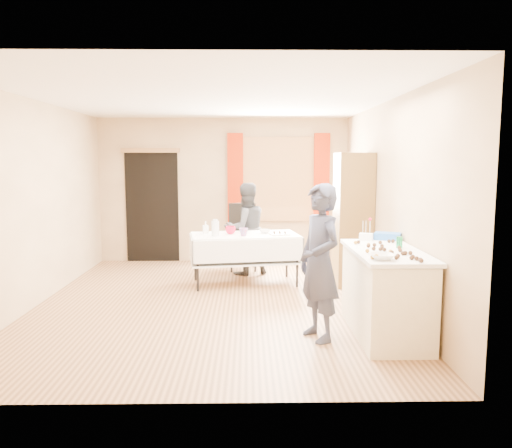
{
  "coord_description": "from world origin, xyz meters",
  "views": [
    {
      "loc": [
        0.44,
        -6.35,
        1.83
      ],
      "look_at": [
        0.55,
        0.0,
        1.03
      ],
      "focal_mm": 35.0,
      "sensor_mm": 36.0,
      "label": 1
    }
  ],
  "objects_px": {
    "woman": "(246,229)",
    "party_table": "(245,254)",
    "chair": "(243,250)",
    "cabinet": "(353,220)",
    "girl": "(320,262)",
    "counter": "(385,292)"
  },
  "relations": [
    {
      "from": "woman",
      "to": "party_table",
      "type": "bearing_deg",
      "value": 63.99
    },
    {
      "from": "party_table",
      "to": "woman",
      "type": "relative_size",
      "value": 1.15
    },
    {
      "from": "party_table",
      "to": "chair",
      "type": "xyz_separation_m",
      "value": [
        -0.04,
        1.0,
        -0.11
      ]
    },
    {
      "from": "cabinet",
      "to": "party_table",
      "type": "xyz_separation_m",
      "value": [
        -1.59,
        0.07,
        -0.53
      ]
    },
    {
      "from": "girl",
      "to": "woman",
      "type": "relative_size",
      "value": 1.08
    },
    {
      "from": "girl",
      "to": "woman",
      "type": "bearing_deg",
      "value": 170.39
    },
    {
      "from": "chair",
      "to": "girl",
      "type": "bearing_deg",
      "value": -79.46
    },
    {
      "from": "counter",
      "to": "cabinet",
      "type": "bearing_deg",
      "value": 87.35
    },
    {
      "from": "chair",
      "to": "girl",
      "type": "distance_m",
      "value": 3.48
    },
    {
      "from": "cabinet",
      "to": "chair",
      "type": "bearing_deg",
      "value": 146.93
    },
    {
      "from": "chair",
      "to": "woman",
      "type": "distance_m",
      "value": 0.55
    },
    {
      "from": "cabinet",
      "to": "woman",
      "type": "height_order",
      "value": "cabinet"
    },
    {
      "from": "girl",
      "to": "party_table",
      "type": "bearing_deg",
      "value": 174.31
    },
    {
      "from": "chair",
      "to": "woman",
      "type": "xyz_separation_m",
      "value": [
        0.05,
        -0.36,
        0.41
      ]
    },
    {
      "from": "cabinet",
      "to": "party_table",
      "type": "relative_size",
      "value": 1.14
    },
    {
      "from": "party_table",
      "to": "cabinet",
      "type": "bearing_deg",
      "value": -11.21
    },
    {
      "from": "counter",
      "to": "woman",
      "type": "xyz_separation_m",
      "value": [
        -1.48,
        2.87,
        0.29
      ]
    },
    {
      "from": "counter",
      "to": "party_table",
      "type": "bearing_deg",
      "value": 123.81
    },
    {
      "from": "counter",
      "to": "girl",
      "type": "bearing_deg",
      "value": -170.26
    },
    {
      "from": "chair",
      "to": "woman",
      "type": "relative_size",
      "value": 0.75
    },
    {
      "from": "chair",
      "to": "party_table",
      "type": "bearing_deg",
      "value": -90.83
    },
    {
      "from": "party_table",
      "to": "girl",
      "type": "bearing_deg",
      "value": -80.53
    }
  ]
}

